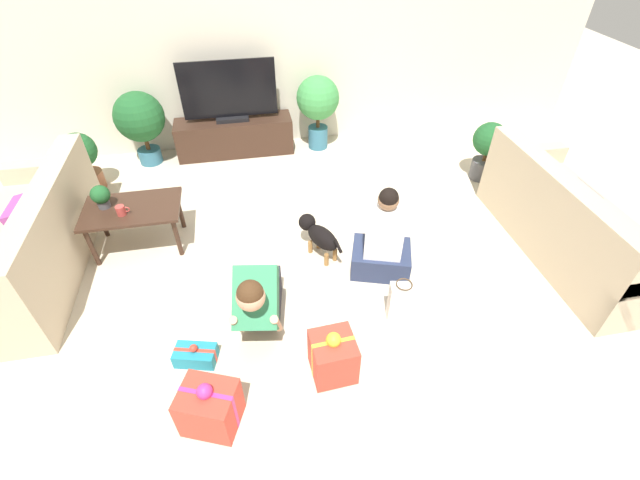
# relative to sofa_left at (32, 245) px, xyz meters

# --- Properties ---
(ground_plane) EXTENTS (16.00, 16.00, 0.00)m
(ground_plane) POSITION_rel_sofa_left_xyz_m (2.43, -0.45, -0.30)
(ground_plane) COLOR beige
(wall_back) EXTENTS (8.40, 0.06, 2.60)m
(wall_back) POSITION_rel_sofa_left_xyz_m (2.43, 2.18, 1.00)
(wall_back) COLOR beige
(wall_back) RESTS_ON ground_plane
(sofa_left) EXTENTS (0.83, 2.03, 0.85)m
(sofa_left) POSITION_rel_sofa_left_xyz_m (0.00, 0.00, 0.00)
(sofa_left) COLOR #C6B293
(sofa_left) RESTS_ON ground_plane
(sofa_right) EXTENTS (0.83, 2.03, 0.85)m
(sofa_right) POSITION_rel_sofa_left_xyz_m (4.87, -0.64, 0.00)
(sofa_right) COLOR #C6B293
(sofa_right) RESTS_ON ground_plane
(coffee_table) EXTENTS (0.88, 0.55, 0.45)m
(coffee_table) POSITION_rel_sofa_left_xyz_m (0.86, 0.20, 0.10)
(coffee_table) COLOR #382319
(coffee_table) RESTS_ON ground_plane
(tv_console) EXTENTS (1.47, 0.39, 0.46)m
(tv_console) POSITION_rel_sofa_left_xyz_m (1.85, 1.91, -0.07)
(tv_console) COLOR #382319
(tv_console) RESTS_ON ground_plane
(tv) EXTENTS (1.15, 0.20, 0.73)m
(tv) POSITION_rel_sofa_left_xyz_m (1.85, 1.91, 0.48)
(tv) COLOR black
(tv) RESTS_ON tv_console
(potted_plant_corner_right) EXTENTS (0.38, 0.38, 0.70)m
(potted_plant_corner_right) POSITION_rel_sofa_left_xyz_m (4.72, 0.73, 0.12)
(potted_plant_corner_right) COLOR #4C4C51
(potted_plant_corner_right) RESTS_ON ground_plane
(potted_plant_back_right) EXTENTS (0.54, 0.54, 0.95)m
(potted_plant_back_right) POSITION_rel_sofa_left_xyz_m (2.93, 1.86, 0.32)
(potted_plant_back_right) COLOR #336B84
(potted_plant_back_right) RESTS_ON ground_plane
(potted_plant_back_left) EXTENTS (0.59, 0.59, 0.90)m
(potted_plant_back_left) POSITION_rel_sofa_left_xyz_m (0.76, 1.86, 0.28)
(potted_plant_back_left) COLOR #336B84
(potted_plant_back_left) RESTS_ON ground_plane
(potted_plant_corner_left) EXTENTS (0.39, 0.39, 0.68)m
(potted_plant_corner_left) POSITION_rel_sofa_left_xyz_m (0.15, 1.37, 0.09)
(potted_plant_corner_left) COLOR #A36042
(potted_plant_corner_left) RESTS_ON ground_plane
(person_kneeling) EXTENTS (0.44, 0.79, 0.77)m
(person_kneeling) POSITION_rel_sofa_left_xyz_m (1.92, -1.04, 0.04)
(person_kneeling) COLOR #23232D
(person_kneeling) RESTS_ON ground_plane
(person_sitting) EXTENTS (0.62, 0.58, 0.92)m
(person_sitting) POSITION_rel_sofa_left_xyz_m (3.05, -0.59, 0.02)
(person_sitting) COLOR #283351
(person_sitting) RESTS_ON ground_plane
(dog) EXTENTS (0.36, 0.53, 0.36)m
(dog) POSITION_rel_sofa_left_xyz_m (2.54, -0.25, -0.07)
(dog) COLOR black
(dog) RESTS_ON ground_plane
(gift_box_a) EXTENTS (0.32, 0.32, 0.43)m
(gift_box_a) POSITION_rel_sofa_left_xyz_m (2.40, -1.55, -0.12)
(gift_box_a) COLOR red
(gift_box_a) RESTS_ON ground_plane
(gift_box_b) EXTENTS (0.44, 0.40, 0.42)m
(gift_box_b) POSITION_rel_sofa_left_xyz_m (1.54, -1.77, -0.12)
(gift_box_b) COLOR red
(gift_box_b) RESTS_ON ground_plane
(gift_box_c) EXTENTS (0.34, 0.24, 0.18)m
(gift_box_c) POSITION_rel_sofa_left_xyz_m (1.41, -1.27, -0.23)
(gift_box_c) COLOR teal
(gift_box_c) RESTS_ON ground_plane
(gift_bag_a) EXTENTS (0.22, 0.15, 0.40)m
(gift_bag_a) POSITION_rel_sofa_left_xyz_m (3.04, -1.17, -0.10)
(gift_bag_a) COLOR white
(gift_bag_a) RESTS_ON ground_plane
(mug) EXTENTS (0.12, 0.08, 0.09)m
(mug) POSITION_rel_sofa_left_xyz_m (0.80, 0.10, 0.20)
(mug) COLOR #B23D38
(mug) RESTS_ON coffee_table
(tabletop_plant) EXTENTS (0.17, 0.17, 0.22)m
(tabletop_plant) POSITION_rel_sofa_left_xyz_m (0.62, 0.25, 0.28)
(tabletop_plant) COLOR #4C4C51
(tabletop_plant) RESTS_ON coffee_table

